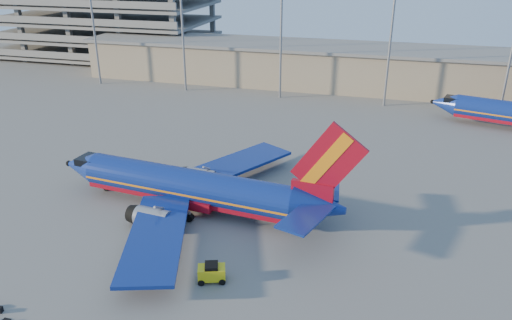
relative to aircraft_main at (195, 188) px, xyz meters
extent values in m
plane|color=slate|center=(3.76, 0.97, -2.63)|extent=(220.00, 220.00, 0.00)
cube|color=gray|center=(13.76, 58.97, 1.37)|extent=(120.00, 15.00, 8.00)
cube|color=slate|center=(13.76, 58.97, 5.57)|extent=(122.00, 16.00, 0.60)
cube|color=slate|center=(-58.24, 74.97, -1.63)|extent=(60.00, 30.00, 0.70)
cube|color=slate|center=(-58.24, 74.97, 2.57)|extent=(60.00, 30.00, 0.70)
cube|color=slate|center=(-58.24, 74.97, 6.77)|extent=(60.00, 30.00, 0.70)
cube|color=slate|center=(-58.24, 74.97, 10.97)|extent=(60.00, 30.00, 0.70)
cube|color=slate|center=(-58.24, 87.97, 7.87)|extent=(1.20, 1.20, 21.00)
cylinder|color=gray|center=(-41.24, 46.97, 11.37)|extent=(0.44, 0.44, 28.00)
cylinder|color=gray|center=(-21.24, 46.97, 11.37)|extent=(0.44, 0.44, 28.00)
cylinder|color=gray|center=(-1.24, 46.97, 11.37)|extent=(0.44, 0.44, 28.00)
cylinder|color=gray|center=(18.76, 46.97, 11.37)|extent=(0.44, 0.44, 28.00)
cylinder|color=navy|center=(-0.87, 0.09, 0.17)|extent=(25.16, 6.38, 3.84)
cube|color=#A10C1D|center=(-0.87, 0.09, -0.82)|extent=(25.09, 5.66, 1.35)
cube|color=orange|center=(-0.87, 0.09, -0.09)|extent=(25.17, 6.43, 0.23)
cone|color=navy|center=(-15.42, 1.60, 0.17)|extent=(4.73, 4.27, 3.84)
cube|color=black|center=(-14.08, 1.46, 1.15)|extent=(2.75, 2.94, 0.83)
cone|color=navy|center=(14.20, -1.47, 0.53)|extent=(5.76, 4.37, 3.84)
cube|color=#A10C1D|center=(13.37, -1.39, 1.93)|extent=(4.39, 1.02, 2.28)
cube|color=#A10C1D|center=(14.82, -1.53, 5.56)|extent=(7.61, 1.12, 8.28)
cube|color=orange|center=(14.61, -1.51, 5.56)|extent=(5.08, 0.96, 6.49)
cube|color=navy|center=(14.15, 2.08, 1.10)|extent=(3.80, 6.93, 0.23)
cube|color=navy|center=(13.42, -4.94, 1.10)|extent=(5.00, 7.28, 0.23)
cube|color=navy|center=(1.62, 9.01, -0.77)|extent=(12.52, 16.53, 0.36)
cube|color=navy|center=(-0.26, -9.15, -0.77)|extent=(9.92, 16.90, 0.36)
cube|color=#A10C1D|center=(-0.35, 0.04, -1.23)|extent=(6.61, 4.67, 1.04)
cylinder|color=gray|center=(-1.55, 5.58, -1.44)|extent=(3.94, 2.55, 2.18)
cylinder|color=gray|center=(-2.66, -5.15, -1.44)|extent=(3.94, 2.55, 2.18)
cylinder|color=gray|center=(-12.22, 1.27, -2.06)|extent=(0.27, 0.27, 1.14)
cylinder|color=black|center=(-12.22, 1.27, -2.30)|extent=(0.69, 0.33, 0.66)
cylinder|color=black|center=(0.96, 2.61, -2.20)|extent=(0.93, 0.66, 0.87)
cylinder|color=black|center=(0.40, -2.75, -2.20)|extent=(0.93, 0.66, 0.87)
cone|color=navy|center=(28.74, 41.87, 0.05)|extent=(4.99, 4.64, 3.69)
cube|color=black|center=(29.99, 41.54, 1.00)|extent=(2.97, 3.12, 0.80)
cube|color=yellow|center=(6.39, -11.99, -1.77)|extent=(2.73, 2.10, 1.15)
cube|color=black|center=(6.39, -11.99, -1.08)|extent=(1.50, 1.57, 0.40)
cylinder|color=black|center=(5.31, -11.70, -2.34)|extent=(0.63, 0.39, 0.60)
cylinder|color=black|center=(5.73, -12.89, -2.34)|extent=(0.63, 0.39, 0.60)
cylinder|color=black|center=(7.05, -11.09, -2.34)|extent=(0.63, 0.39, 0.60)
cylinder|color=black|center=(7.47, -12.29, -2.34)|extent=(0.63, 0.39, 0.60)
camera|label=1|loc=(20.06, -46.09, 24.67)|focal=35.00mm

